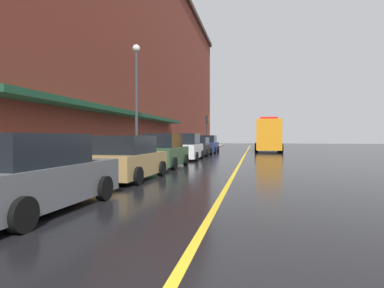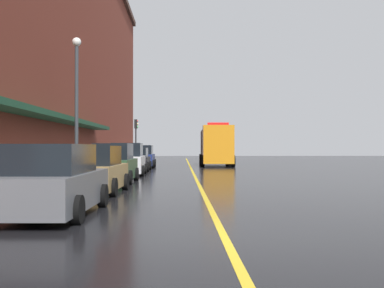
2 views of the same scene
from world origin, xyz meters
name	(u,v)px [view 2 (image 2 of 2)]	position (x,y,z in m)	size (l,w,h in m)	color
ground_plane	(192,170)	(0.00, 25.00, 0.00)	(112.00, 112.00, 0.00)	black
sidewalk_left	(106,169)	(-6.20, 25.00, 0.07)	(2.40, 70.00, 0.15)	gray
lane_center_stripe	(192,170)	(0.00, 25.00, 0.00)	(0.16, 70.00, 0.01)	gold
parked_car_0	(53,182)	(-3.95, 2.99, 0.82)	(2.17, 4.76, 1.74)	#595B60
parked_car_1	(95,171)	(-3.92, 8.43, 0.80)	(2.13, 4.24, 1.72)	#A5844C
parked_car_2	(114,164)	(-3.97, 13.58, 0.86)	(2.06, 4.16, 1.85)	#2D5133
parked_car_3	(128,160)	(-3.97, 19.34, 0.89)	(2.14, 4.19, 1.92)	silver
parked_car_4	(135,160)	(-4.03, 24.64, 0.77)	(2.12, 4.13, 1.63)	black
parked_car_5	(143,157)	(-3.96, 30.08, 0.85)	(2.05, 4.40, 1.83)	navy
utility_truck	(216,146)	(2.38, 33.68, 1.78)	(2.99, 8.75, 3.73)	orange
parking_meter_0	(116,156)	(-5.35, 24.20, 1.06)	(0.14, 0.18, 1.33)	#4C4C51
parking_meter_1	(127,154)	(-5.35, 31.11, 1.06)	(0.14, 0.18, 1.33)	#4C4C51
street_lamp_left	(77,92)	(-5.95, 14.56, 4.40)	(0.44, 0.44, 6.94)	#33383D
traffic_light_near	(136,132)	(-5.29, 38.12, 3.16)	(0.38, 0.36, 4.30)	#232326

